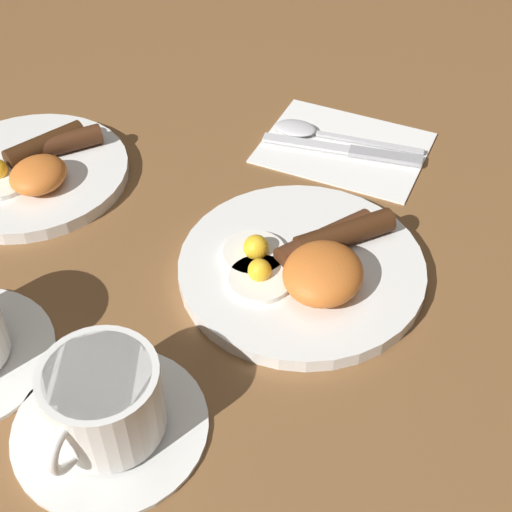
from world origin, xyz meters
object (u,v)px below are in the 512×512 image
object	(u,v)px
breakfast_plate_near	(306,265)
breakfast_plate_far	(32,170)
knife	(351,151)
spoon	(310,131)
teacup_near	(105,406)

from	to	relation	value
breakfast_plate_near	breakfast_plate_far	distance (m)	0.35
breakfast_plate_near	knife	bearing A→B (deg)	5.60
breakfast_plate_near	breakfast_plate_far	size ratio (longest dim) A/B	1.09
breakfast_plate_far	knife	distance (m)	0.38
breakfast_plate_near	spoon	bearing A→B (deg)	19.15
breakfast_plate_far	spoon	distance (m)	0.34
breakfast_plate_near	spoon	xyz separation A→B (m)	(0.23, 0.08, -0.01)
teacup_near	spoon	size ratio (longest dim) A/B	0.87
spoon	knife	bearing A→B (deg)	157.69
breakfast_plate_near	knife	distance (m)	0.21
knife	breakfast_plate_near	bearing A→B (deg)	87.55
breakfast_plate_near	breakfast_plate_far	xyz separation A→B (m)	(0.02, 0.34, -0.00)
breakfast_plate_near	teacup_near	bearing A→B (deg)	159.49
breakfast_plate_far	teacup_near	bearing A→B (deg)	-134.36
teacup_near	spoon	world-z (taller)	teacup_near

